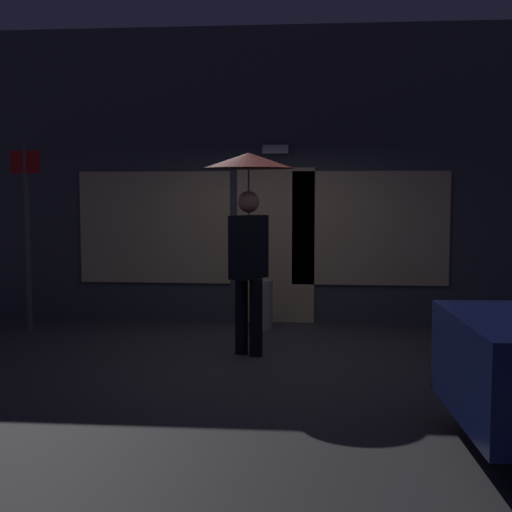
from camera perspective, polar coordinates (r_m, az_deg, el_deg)
The scene contains 6 objects.
ground_plane at distance 8.28m, azimuth 0.55°, elevation -7.89°, with size 18.00×18.00×0.00m, color #423F44.
building_facade at distance 10.41m, azimuth 1.61°, elevation 6.21°, with size 10.80×0.48×4.17m.
person_with_umbrella at distance 8.14m, azimuth -0.58°, elevation 4.09°, with size 1.03×1.03×2.29m.
street_sign_post at distance 10.03m, azimuth -17.59°, elevation 2.30°, with size 0.40×0.07×2.50m.
sidewalk_bollard at distance 9.83m, azimuth 0.53°, elevation -3.85°, with size 0.27×0.27×0.67m, color #B2A899.
sidewalk_bollard_2 at distance 9.19m, azimuth 15.62°, elevation -5.18°, with size 0.25×0.25×0.51m, color #9E998E.
Camera 1 is at (0.67, -8.04, 1.85)m, focal length 50.78 mm.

